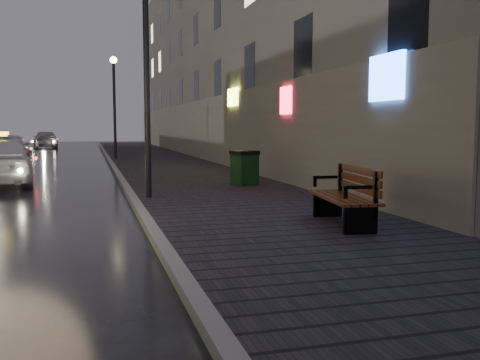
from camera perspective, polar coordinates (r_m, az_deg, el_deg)
The scene contains 11 objects.
ground at distance 7.11m, azimuth -19.50°, elevation -9.69°, with size 120.00×120.00×0.00m, color black.
sidewalk at distance 28.11m, azimuth -8.83°, elevation 2.10°, with size 4.60×58.00×0.15m, color black.
curb at distance 27.92m, azimuth -13.73°, elevation 1.97°, with size 0.20×58.00×0.15m, color slate.
building_near at distance 32.85m, azimuth -4.18°, elevation 13.91°, with size 1.80×50.00×13.00m, color #605B54.
lamp_near at distance 13.02m, azimuth -9.96°, elevation 12.91°, with size 0.36×0.36×5.28m.
lamp_far at distance 28.92m, azimuth -13.27°, elevation 8.88°, with size 0.36×0.36×5.28m.
bench at distance 9.42m, azimuth 11.36°, elevation -1.63°, with size 0.92×2.05×1.01m.
trash_bin at distance 15.43m, azimuth 0.49°, elevation 1.34°, with size 0.81×0.81×1.00m.
taxi_near at distance 18.32m, azimuth -24.03°, elevation 1.88°, with size 1.81×4.50×1.53m, color silver.
taxi_mid at distance 26.85m, azimuth -23.74°, elevation 2.89°, with size 2.03×5.00×1.45m, color silver.
car_far at distance 47.09m, azimuth -20.04°, elevation 4.10°, with size 1.77×4.39×1.50m, color #A8A8B0.
Camera 1 is at (0.49, -6.84, 1.86)m, focal length 40.00 mm.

